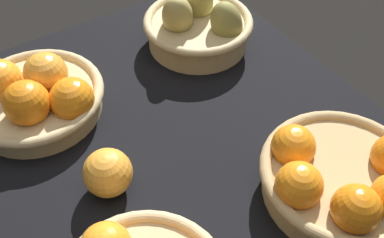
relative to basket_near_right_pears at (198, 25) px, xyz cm
name	(u,v)px	position (x,y,z in cm)	size (l,w,h in cm)	color
market_tray	(180,145)	(-21.37, 18.05, -6.13)	(84.00, 72.00, 3.00)	black
basket_near_right_pears	(198,25)	(0.00, 0.00, 0.00)	(23.13, 23.13, 14.36)	tan
basket_far_right	(36,96)	(-1.46, 36.08, -0.58)	(25.11, 25.11, 10.77)	tan
basket_near_left	(342,179)	(-44.59, 3.39, -0.35)	(25.37, 25.37, 10.36)	tan
loose_orange_front_gap	(108,173)	(-23.87, 32.64, -0.73)	(7.79, 7.79, 7.79)	#F49E33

